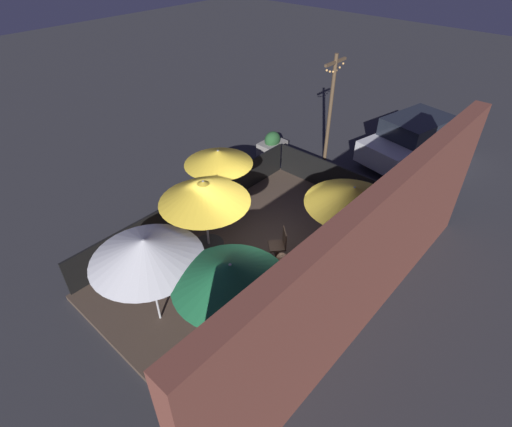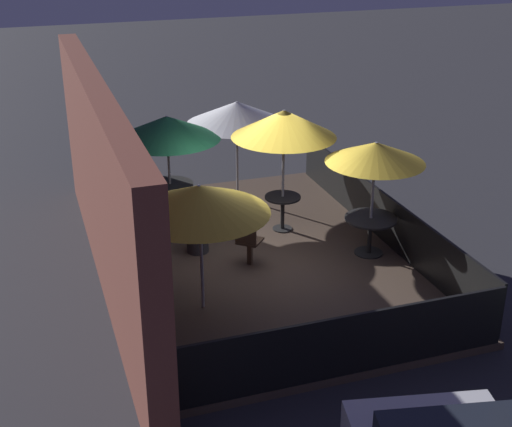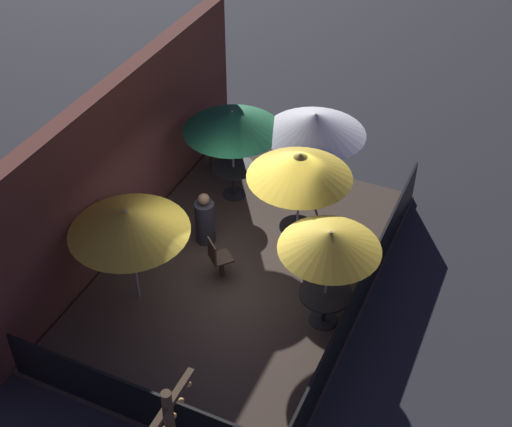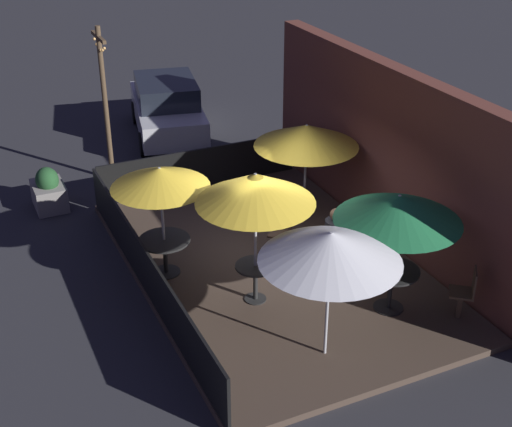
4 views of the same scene
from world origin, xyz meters
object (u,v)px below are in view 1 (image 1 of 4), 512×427
patio_umbrella_0 (231,274)px  patio_umbrella_4 (145,250)px  patio_chair_0 (280,244)px  patron_0 (281,277)px  patio_umbrella_1 (218,157)px  dining_table_2 (209,249)px  light_post (331,106)px  patio_chair_1 (243,386)px  dining_table_0 (233,323)px  planter_box (272,146)px  parked_car_0 (414,139)px  patio_umbrella_2 (204,191)px  dining_table_1 (221,202)px  patio_umbrella_3 (353,196)px

patio_umbrella_0 → patio_umbrella_4: 1.73m
patio_chair_0 → patron_0: patron_0 is taller
patio_umbrella_1 → dining_table_2: patio_umbrella_1 is taller
light_post → patio_chair_1: bearing=25.1°
dining_table_2 → patio_chair_0: size_ratio=0.77×
patio_umbrella_1 → patio_chair_0: 2.72m
patio_umbrella_4 → dining_table_0: 2.19m
patio_umbrella_0 → patio_umbrella_4: bearing=-69.5°
planter_box → parked_car_0: (-3.07, 3.84, 0.43)m
light_post → patio_umbrella_2: bearing=8.3°
patio_umbrella_2 → dining_table_0: bearing=58.7°
patio_umbrella_1 → parked_car_0: bearing=161.0°
patio_chair_0 → planter_box: patio_chair_0 is taller
patio_umbrella_2 → patio_chair_1: bearing=56.3°
patio_chair_0 → patron_0: size_ratio=0.77×
parked_car_0 → patio_chair_0: bearing=10.8°
patio_chair_1 → light_post: size_ratio=0.26×
dining_table_1 → dining_table_2: 1.90m
patio_umbrella_2 → dining_table_0: 2.81m
patio_umbrella_2 → patron_0: size_ratio=2.03×
patio_umbrella_1 → dining_table_1: (0.00, -0.00, -1.40)m
patio_umbrella_0 → patio_umbrella_3: bearing=175.7°
patio_umbrella_4 → planter_box: (-7.25, -2.96, -1.66)m
dining_table_2 → patio_chair_1: size_ratio=0.74×
patio_umbrella_3 → patio_chair_1: (4.39, 0.70, -1.36)m
dining_table_0 → patron_0: patron_0 is taller
patio_umbrella_3 → patio_chair_1: size_ratio=2.28×
planter_box → patron_0: bearing=41.6°
patio_umbrella_4 → patron_0: 3.04m
patio_umbrella_2 → parked_car_0: 8.72m
planter_box → parked_car_0: parked_car_0 is taller
dining_table_1 → patio_chair_0: bearing=84.0°
patio_umbrella_1 → planter_box: 4.50m
dining_table_0 → parked_car_0: (-9.72, -0.74, 0.11)m
patio_chair_0 → planter_box: (-4.16, -3.72, -0.21)m
patio_umbrella_4 → light_post: light_post is taller
patio_chair_1 → light_post: bearing=-26.7°
planter_box → light_post: (-0.90, 1.66, 1.68)m
planter_box → dining_table_2: bearing=25.5°
patio_umbrella_0 → planter_box: 8.24m
patio_umbrella_4 → patio_chair_0: patio_umbrella_4 is taller
patio_umbrella_3 → patron_0: patio_umbrella_3 is taller
dining_table_0 → planter_box: bearing=-145.4°
patio_umbrella_0 → planter_box: patio_umbrella_0 is taller
patio_chair_1 → parked_car_0: bearing=-42.5°
patio_umbrella_2 → dining_table_0: patio_umbrella_2 is taller
dining_table_2 → patron_0: bearing=103.1°
planter_box → parked_car_0: 4.94m
patio_umbrella_3 → patio_chair_1: patio_umbrella_3 is taller
light_post → patio_chair_0: bearing=22.1°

